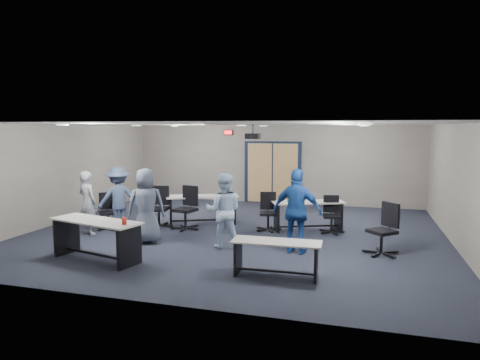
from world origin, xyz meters
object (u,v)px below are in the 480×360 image
(table_front_left, at_px, (96,233))
(chair_loose_left, at_px, (108,211))
(table_front_right, at_px, (276,252))
(person_navy, at_px, (297,211))
(chair_back_a, at_px, (159,207))
(person_back, at_px, (118,199))
(table_back_right, at_px, (308,210))
(chair_loose_right, at_px, (382,229))
(table_back_left, at_px, (203,205))
(chair_back_c, at_px, (268,212))
(person_lightblue, at_px, (224,211))
(person_gray, at_px, (88,203))
(chair_back_d, at_px, (332,215))
(person_plaid, at_px, (146,206))
(chair_back_b, at_px, (185,208))

(table_front_left, xyz_separation_m, chair_loose_left, (-1.27, 2.33, -0.08))
(table_front_right, distance_m, person_navy, 1.57)
(chair_back_a, xyz_separation_m, person_back, (-0.86, -0.51, 0.27))
(table_back_right, distance_m, chair_loose_right, 2.46)
(table_back_left, relative_size, chair_loose_left, 2.15)
(chair_back_c, distance_m, person_navy, 2.08)
(person_lightblue, height_order, person_navy, person_navy)
(table_front_right, relative_size, table_back_right, 0.82)
(person_gray, xyz_separation_m, person_back, (0.48, 0.62, 0.03))
(table_front_left, relative_size, chair_loose_right, 1.93)
(chair_back_d, distance_m, chair_loose_left, 5.71)
(table_front_left, xyz_separation_m, table_back_right, (3.70, 3.66, -0.04))
(chair_loose_left, bearing_deg, table_back_left, -6.43)
(table_front_right, distance_m, chair_back_d, 3.53)
(table_front_left, xyz_separation_m, chair_back_c, (2.75, 3.33, -0.07))
(person_lightblue, relative_size, person_navy, 0.92)
(chair_loose_left, xyz_separation_m, person_lightblue, (3.41, -0.79, 0.35))
(table_front_right, bearing_deg, person_back, 151.29)
(table_front_left, height_order, table_back_right, table_back_right)
(table_front_right, bearing_deg, person_lightblue, 132.60)
(chair_back_d, bearing_deg, person_gray, -173.26)
(chair_back_a, distance_m, person_gray, 1.77)
(chair_back_a, height_order, chair_loose_left, chair_back_a)
(chair_back_d, xyz_separation_m, chair_loose_left, (-5.59, -1.18, 0.01))
(table_back_right, distance_m, person_plaid, 4.06)
(person_navy, bearing_deg, person_lightblue, 9.47)
(chair_back_a, bearing_deg, chair_loose_right, -19.82)
(chair_back_c, bearing_deg, person_lightblue, -121.80)
(chair_back_b, bearing_deg, person_gray, -138.92)
(chair_back_a, bearing_deg, table_front_left, -98.09)
(table_back_left, height_order, table_back_right, table_back_right)
(table_back_right, height_order, chair_back_a, chair_back_a)
(chair_back_a, distance_m, chair_back_c, 2.88)
(person_gray, relative_size, person_back, 0.97)
(table_back_left, distance_m, person_back, 2.22)
(table_back_right, relative_size, person_lightblue, 1.17)
(table_front_right, bearing_deg, table_back_right, 86.60)
(chair_back_b, relative_size, person_gray, 0.71)
(table_front_right, height_order, person_gray, person_gray)
(chair_back_b, distance_m, person_plaid, 1.51)
(person_gray, xyz_separation_m, person_plaid, (1.77, -0.32, 0.07))
(table_front_right, bearing_deg, table_back_left, 125.93)
(table_back_right, bearing_deg, table_front_left, -157.46)
(chair_back_d, xyz_separation_m, person_back, (-5.28, -1.15, 0.35))
(table_front_right, relative_size, table_back_left, 0.79)
(table_back_right, bearing_deg, person_lightblue, -148.43)
(person_plaid, xyz_separation_m, person_navy, (3.41, 0.12, 0.03))
(chair_back_c, relative_size, chair_back_d, 1.05)
(table_front_right, xyz_separation_m, chair_loose_right, (1.84, 1.87, 0.10))
(person_lightblue, bearing_deg, person_plaid, -7.27)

